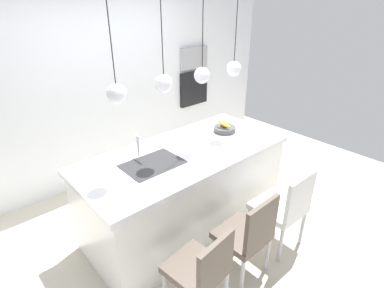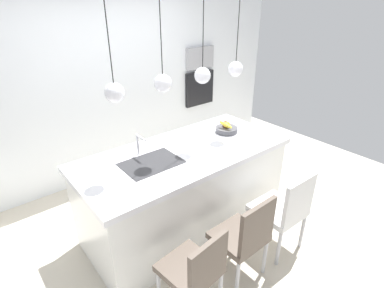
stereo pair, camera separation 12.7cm
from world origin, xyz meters
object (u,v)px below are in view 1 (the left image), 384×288
fruit_bowl (225,128)px  oven (193,88)px  microwave (193,58)px  chair_near (202,269)px  chair_far (285,206)px  chair_middle (248,233)px

fruit_bowl → oven: size_ratio=0.46×
microwave → chair_near: size_ratio=0.65×
fruit_bowl → chair_far: bearing=-98.6°
fruit_bowl → chair_far: size_ratio=0.28×
oven → chair_middle: (-1.58, -2.49, -0.52)m
chair_near → chair_far: 1.13m
chair_near → chair_middle: (0.57, -0.01, 0.02)m
oven → chair_middle: oven is taller
oven → chair_middle: 2.99m
chair_near → chair_far: size_ratio=0.92×
oven → microwave: bearing=0.0°
chair_near → chair_far: bearing=-0.5°
microwave → chair_middle: (-1.58, -2.49, -1.02)m
fruit_bowl → microwave: microwave is taller
fruit_bowl → chair_far: fruit_bowl is taller
oven → fruit_bowl: bearing=-119.8°
fruit_bowl → chair_middle: size_ratio=0.29×
oven → chair_near: size_ratio=0.67×
oven → chair_far: 2.73m
fruit_bowl → chair_far: 1.11m
oven → chair_far: bearing=-112.1°
fruit_bowl → chair_near: 1.70m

